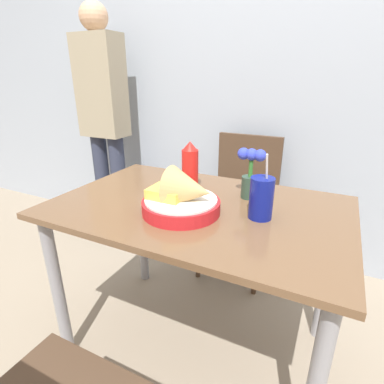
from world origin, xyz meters
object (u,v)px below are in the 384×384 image
Objects in this scene: chair_far_window at (243,192)px; ketchup_bottle at (190,167)px; food_basket at (184,198)px; drink_cup at (261,199)px; person_standing at (104,114)px; flower_vase at (250,173)px.

chair_far_window is 0.68m from ketchup_bottle.
drink_cup is at bearing 18.27° from food_basket.
chair_far_window is 0.85m from drink_cup.
ketchup_bottle is at bearing -29.98° from person_standing.
food_basket reaches higher than chair_far_window.
chair_far_window is at bearing 83.16° from ketchup_bottle.
chair_far_window is 0.52× the size of person_standing.
flower_vase is (0.17, 0.25, 0.05)m from food_basket.
ketchup_bottle is (-0.09, 0.23, 0.04)m from food_basket.
ketchup_bottle is 1.04× the size of flower_vase.
drink_cup is 0.19m from flower_vase.
food_basket is (0.02, -0.83, 0.27)m from chair_far_window.
food_basket is 1.34× the size of ketchup_bottle.
food_basket is at bearing -68.65° from ketchup_bottle.
chair_far_window is at bearing 3.03° from person_standing.
food_basket is at bearing -88.70° from chair_far_window.
chair_far_window is 3.56× the size of drink_cup.
drink_cup is 0.15× the size of person_standing.
chair_far_window is 0.88m from food_basket.
person_standing is (-1.04, 0.78, 0.16)m from food_basket.
chair_far_window is 4.15× the size of flower_vase.
drink_cup is (0.28, -0.75, 0.28)m from chair_far_window.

